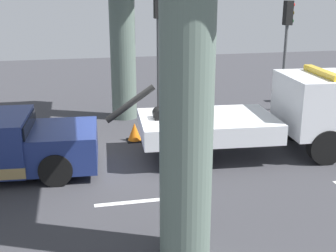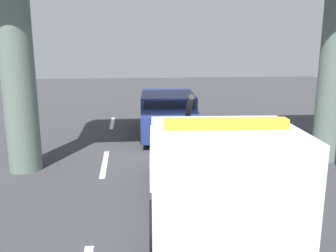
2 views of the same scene
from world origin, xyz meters
name	(u,v)px [view 1 (image 1 of 2)]	position (x,y,z in m)	size (l,w,h in m)	color
ground_plane	(136,164)	(0.00, 0.00, -0.05)	(60.00, 40.00, 0.10)	#38383D
lane_stripe_mid	(151,200)	(0.00, -2.41, 0.00)	(2.60, 0.16, 0.01)	silver
tow_truck_white	(272,114)	(4.01, -0.05, 1.20)	(7.32, 2.78, 2.46)	white
traffic_light_near	(159,28)	(1.52, 4.40, 3.32)	(0.39, 0.32, 4.56)	#515456
traffic_light_far	(287,32)	(6.52, 4.40, 3.10)	(0.39, 0.32, 4.25)	#515456
traffic_cone_orange	(135,132)	(0.23, 1.89, 0.28)	(0.49, 0.49, 0.59)	orange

